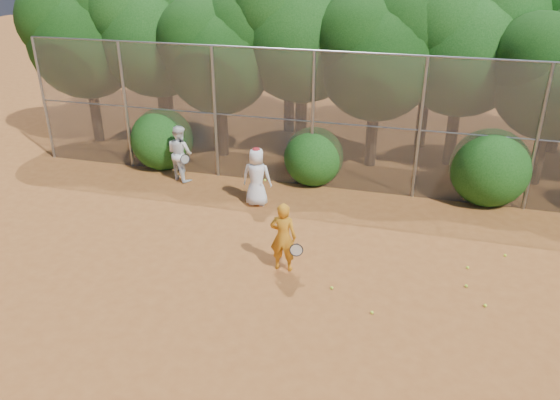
% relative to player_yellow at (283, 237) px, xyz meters
% --- Properties ---
extents(ground, '(80.00, 80.00, 0.00)m').
position_rel_player_yellow_xyz_m(ground, '(0.59, -1.27, -0.81)').
color(ground, brown).
rests_on(ground, ground).
extents(fence_back, '(20.05, 0.09, 4.03)m').
position_rel_player_yellow_xyz_m(fence_back, '(0.47, 4.73, 1.24)').
color(fence_back, gray).
rests_on(fence_back, ground).
extents(tree_0, '(4.38, 3.81, 6.00)m').
position_rel_player_yellow_xyz_m(tree_0, '(-8.86, 6.77, 3.12)').
color(tree_0, black).
rests_on(tree_0, ground).
extents(tree_1, '(4.64, 4.03, 6.35)m').
position_rel_player_yellow_xyz_m(tree_1, '(-6.35, 7.27, 3.35)').
color(tree_1, black).
rests_on(tree_1, ground).
extents(tree_2, '(3.99, 3.47, 5.47)m').
position_rel_player_yellow_xyz_m(tree_2, '(-3.86, 6.56, 2.77)').
color(tree_2, black).
rests_on(tree_2, ground).
extents(tree_3, '(4.89, 4.26, 6.70)m').
position_rel_player_yellow_xyz_m(tree_3, '(-1.35, 7.57, 3.58)').
color(tree_3, black).
rests_on(tree_3, ground).
extents(tree_4, '(4.19, 3.64, 5.73)m').
position_rel_player_yellow_xyz_m(tree_4, '(1.14, 6.96, 2.95)').
color(tree_4, black).
rests_on(tree_4, ground).
extents(tree_5, '(4.51, 3.92, 6.17)m').
position_rel_player_yellow_xyz_m(tree_5, '(3.64, 7.77, 3.24)').
color(tree_5, black).
rests_on(tree_5, ground).
extents(tree_6, '(3.86, 3.36, 5.29)m').
position_rel_player_yellow_xyz_m(tree_6, '(6.14, 6.76, 2.66)').
color(tree_6, black).
rests_on(tree_6, ground).
extents(tree_9, '(4.83, 4.20, 6.62)m').
position_rel_player_yellow_xyz_m(tree_9, '(-7.35, 9.57, 3.53)').
color(tree_9, black).
rests_on(tree_9, ground).
extents(tree_10, '(5.15, 4.48, 7.06)m').
position_rel_player_yellow_xyz_m(tree_10, '(-2.35, 9.77, 3.82)').
color(tree_10, black).
rests_on(tree_10, ground).
extents(tree_11, '(4.64, 4.03, 6.35)m').
position_rel_player_yellow_xyz_m(tree_11, '(2.65, 9.37, 3.35)').
color(tree_11, black).
rests_on(tree_11, ground).
extents(bush_0, '(2.00, 2.00, 2.00)m').
position_rel_player_yellow_xyz_m(bush_0, '(-5.41, 5.03, 0.19)').
color(bush_0, '#144411').
rests_on(bush_0, ground).
extents(bush_1, '(1.80, 1.80, 1.80)m').
position_rel_player_yellow_xyz_m(bush_1, '(-0.41, 5.03, 0.09)').
color(bush_1, '#144411').
rests_on(bush_1, ground).
extents(bush_2, '(2.20, 2.20, 2.20)m').
position_rel_player_yellow_xyz_m(bush_2, '(4.59, 5.03, 0.29)').
color(bush_2, '#144411').
rests_on(bush_2, ground).
extents(player_yellow, '(0.81, 0.46, 1.63)m').
position_rel_player_yellow_xyz_m(player_yellow, '(0.00, 0.00, 0.00)').
color(player_yellow, orange).
rests_on(player_yellow, ground).
extents(player_teen, '(0.84, 0.58, 1.68)m').
position_rel_player_yellow_xyz_m(player_teen, '(-1.58, 3.04, 0.02)').
color(player_teen, white).
rests_on(player_teen, ground).
extents(player_white, '(1.05, 0.96, 1.73)m').
position_rel_player_yellow_xyz_m(player_white, '(-4.38, 4.13, 0.05)').
color(player_white, white).
rests_on(player_white, ground).
extents(ball_0, '(0.07, 0.07, 0.07)m').
position_rel_player_yellow_xyz_m(ball_0, '(4.30, -0.29, -0.78)').
color(ball_0, '#BFE72A').
rests_on(ball_0, ground).
extents(ball_1, '(0.07, 0.07, 0.07)m').
position_rel_player_yellow_xyz_m(ball_1, '(4.01, 1.10, -0.78)').
color(ball_1, '#BFE72A').
rests_on(ball_1, ground).
extents(ball_2, '(0.07, 0.07, 0.07)m').
position_rel_player_yellow_xyz_m(ball_2, '(1.21, -0.51, -0.78)').
color(ball_2, '#BFE72A').
rests_on(ball_2, ground).
extents(ball_3, '(0.07, 0.07, 0.07)m').
position_rel_player_yellow_xyz_m(ball_3, '(3.95, 0.33, -0.78)').
color(ball_3, '#BFE72A').
rests_on(ball_3, ground).
extents(ball_4, '(0.07, 0.07, 0.07)m').
position_rel_player_yellow_xyz_m(ball_4, '(2.13, -1.13, -0.78)').
color(ball_4, '#BFE72A').
rests_on(ball_4, ground).
extents(ball_5, '(0.07, 0.07, 0.07)m').
position_rel_player_yellow_xyz_m(ball_5, '(4.87, 1.89, -0.78)').
color(ball_5, '#BFE72A').
rests_on(ball_5, ground).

